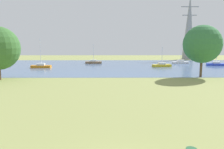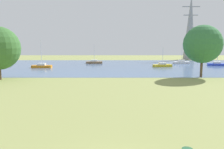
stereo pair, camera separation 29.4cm
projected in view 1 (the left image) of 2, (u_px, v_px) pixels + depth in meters
ground_plane at (113, 86)px, 31.75m from camera, size 160.00×160.00×0.00m
water_surface at (112, 66)px, 59.48m from camera, size 140.00×40.00×0.02m
sailboat_brown at (94, 62)px, 66.64m from camera, size 4.87×1.74×5.70m
sailboat_white at (181, 62)px, 66.48m from camera, size 4.95×2.10×5.87m
sailboat_orange at (41, 66)px, 55.28m from camera, size 4.80×1.51×7.12m
sailboat_blue at (216, 64)px, 60.70m from camera, size 5.01×2.55×6.47m
sailboat_yellow at (162, 65)px, 57.65m from camera, size 5.02×2.55×5.14m
tree_west_near at (202, 44)px, 39.80m from camera, size 6.72×6.72×9.24m
electricity_pylon at (189, 27)px, 82.58m from camera, size 6.40×4.40×23.84m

